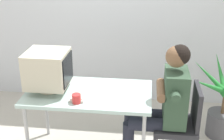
{
  "coord_description": "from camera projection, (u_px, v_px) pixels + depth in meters",
  "views": [
    {
      "loc": [
        0.57,
        -2.77,
        2.16
      ],
      "look_at": [
        0.24,
        0.0,
        1.0
      ],
      "focal_mm": 49.72,
      "sensor_mm": 36.0,
      "label": 1
    }
  ],
  "objects": [
    {
      "name": "person_seated",
      "position": [
        163.0,
        101.0,
        3.06
      ],
      "size": [
        0.74,
        0.58,
        1.29
      ],
      "color": "#334C38",
      "rests_on": "ground_plane"
    },
    {
      "name": "potted_plant",
      "position": [
        223.0,
        107.0,
        3.61
      ],
      "size": [
        0.78,
        0.82,
        0.98
      ],
      "color": "#4C4C51",
      "rests_on": "ground_plane"
    },
    {
      "name": "keyboard",
      "position": [
        80.0,
        91.0,
        3.12
      ],
      "size": [
        0.15,
        0.45,
        0.03
      ],
      "color": "silver",
      "rests_on": "desk"
    },
    {
      "name": "desk_mug",
      "position": [
        77.0,
        98.0,
        2.91
      ],
      "size": [
        0.08,
        0.09,
        0.09
      ],
      "color": "red",
      "rests_on": "desk"
    },
    {
      "name": "crt_monitor",
      "position": [
        48.0,
        69.0,
        3.08
      ],
      "size": [
        0.42,
        0.4,
        0.42
      ],
      "color": "beige",
      "rests_on": "desk"
    },
    {
      "name": "desk",
      "position": [
        89.0,
        97.0,
        3.16
      ],
      "size": [
        1.27,
        0.72,
        0.75
      ],
      "color": "#B7B7BC",
      "rests_on": "ground_plane"
    },
    {
      "name": "office_chair",
      "position": [
        182.0,
        121.0,
        3.12
      ],
      "size": [
        0.43,
        0.43,
        0.87
      ],
      "color": "#4C4C51",
      "rests_on": "ground_plane"
    }
  ]
}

